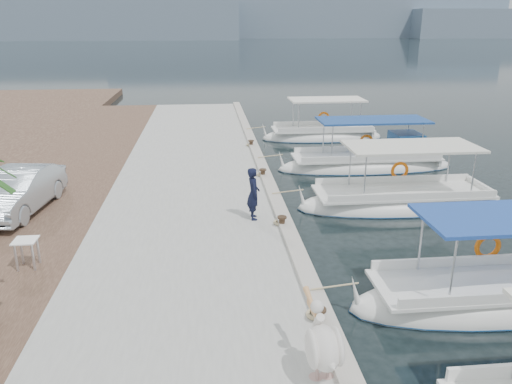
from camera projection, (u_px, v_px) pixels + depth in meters
ground at (303, 265)px, 13.54m from camera, size 400.00×400.00×0.00m
concrete_quay at (194, 198)px, 17.88m from camera, size 6.00×40.00×0.50m
quay_curb at (271, 188)px, 18.04m from camera, size 0.44×40.00×0.12m
cobblestone_strip at (50, 203)px, 17.41m from camera, size 4.00×40.00×0.50m
distant_hills at (282, 18)px, 203.57m from camera, size 330.00×60.00×18.00m
fishing_caique_b at (493, 300)px, 11.59m from camera, size 6.89×2.17×2.83m
fishing_caique_c at (401, 203)px, 17.77m from camera, size 7.52×2.39×2.83m
fishing_caique_d at (368, 165)px, 22.32m from camera, size 7.94×2.17×2.83m
fishing_caique_e at (322, 136)px, 28.08m from camera, size 6.83×2.30×2.83m
mooring_bollards at (282, 221)px, 14.69m from camera, size 0.28×20.28×0.33m
pelican at (323, 345)px, 8.32m from camera, size 0.62×1.61×1.25m
fisherman at (253, 194)px, 15.12m from camera, size 0.41×0.61×1.62m
parked_car at (19, 191)px, 15.76m from camera, size 1.98×4.29×1.36m
folding_table at (26, 248)px, 12.17m from camera, size 0.55×0.55×0.73m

